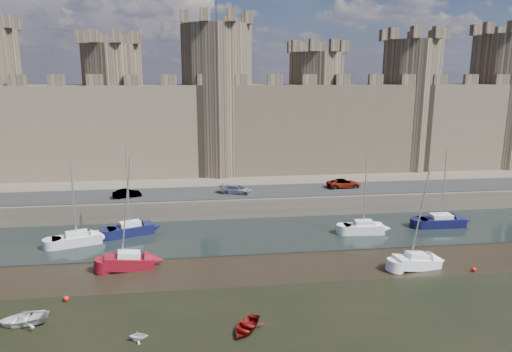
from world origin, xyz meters
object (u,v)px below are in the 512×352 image
at_px(sailboat_4, 129,261).
at_px(sailboat_5, 416,261).
at_px(car_1, 127,194).
at_px(sailboat_3, 441,221).
at_px(car_3, 344,184).
at_px(sailboat_2, 363,227).
at_px(car_2, 237,190).
at_px(sailboat_1, 131,229).
at_px(sailboat_0, 77,239).

bearing_deg(sailboat_4, sailboat_5, -15.70).
xyz_separation_m(car_1, sailboat_3, (38.14, -8.98, -2.33)).
height_order(car_3, sailboat_3, sailboat_3).
bearing_deg(sailboat_2, sailboat_3, 11.53).
bearing_deg(sailboat_5, sailboat_3, 44.16).
relative_size(car_2, sailboat_5, 0.45).
height_order(sailboat_1, sailboat_4, sailboat_4).
distance_m(sailboat_2, sailboat_3, 10.24).
relative_size(sailboat_3, sailboat_5, 1.00).
relative_size(sailboat_1, sailboat_2, 1.03).
xyz_separation_m(sailboat_0, sailboat_4, (6.49, -6.99, 0.04)).
xyz_separation_m(car_3, sailboat_2, (-1.36, -11.86, -2.36)).
xyz_separation_m(car_2, car_3, (15.15, 1.51, 0.02)).
height_order(sailboat_0, sailboat_3, sailboat_3).
xyz_separation_m(sailboat_1, sailboat_2, (26.62, -2.80, -0.01)).
xyz_separation_m(car_1, sailboat_5, (29.57, -20.12, -2.38)).
bearing_deg(car_3, sailboat_0, 105.36).
height_order(sailboat_1, sailboat_3, sailboat_1).
relative_size(car_1, sailboat_4, 0.33).
height_order(sailboat_1, sailboat_5, sailboat_1).
distance_m(sailboat_1, sailboat_4, 9.49).
relative_size(sailboat_1, sailboat_4, 0.93).
bearing_deg(sailboat_0, car_3, 0.89).
bearing_deg(sailboat_4, sailboat_2, 5.77).
bearing_deg(car_1, sailboat_2, -130.00).
xyz_separation_m(car_1, car_3, (29.33, 1.62, 0.07)).
bearing_deg(sailboat_5, car_1, 137.50).
xyz_separation_m(car_2, sailboat_2, (13.80, -10.35, -2.34)).
bearing_deg(sailboat_4, sailboat_0, 124.07).
relative_size(car_1, car_2, 0.82).
distance_m(car_2, sailboat_5, 25.54).
xyz_separation_m(car_2, sailboat_4, (-11.63, -16.97, -2.34)).
height_order(car_1, sailboat_1, sailboat_1).
xyz_separation_m(sailboat_0, sailboat_5, (33.51, -10.26, -0.04)).
height_order(car_1, sailboat_5, sailboat_5).
height_order(car_2, sailboat_5, sailboat_5).
xyz_separation_m(sailboat_0, sailboat_3, (42.08, 0.88, 0.01)).
xyz_separation_m(sailboat_3, sailboat_5, (-8.57, -11.14, -0.05)).
xyz_separation_m(sailboat_1, sailboat_4, (1.20, -9.41, -0.01)).
distance_m(sailboat_2, sailboat_5, 10.01).
xyz_separation_m(car_1, car_2, (14.18, 0.11, 0.05)).
height_order(car_1, car_2, car_2).
height_order(sailboat_0, sailboat_5, sailboat_5).
bearing_deg(sailboat_5, car_2, 119.00).
distance_m(sailboat_0, sailboat_5, 35.05).
relative_size(car_2, car_3, 0.93).
xyz_separation_m(sailboat_4, sailboat_5, (27.02, -3.27, -0.08)).
xyz_separation_m(car_1, sailboat_1, (1.35, -7.45, -2.29)).
relative_size(car_1, sailboat_1, 0.35).
relative_size(car_2, sailboat_0, 0.47).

